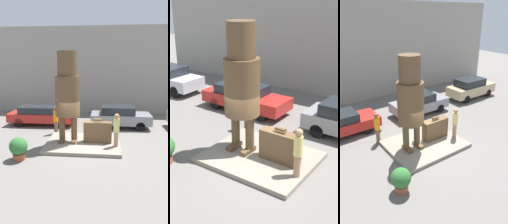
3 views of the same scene
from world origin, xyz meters
TOP-DOWN VIEW (x-y plane):
  - ground_plane at (0.00, 0.00)m, footprint 60.00×60.00m
  - pedestal at (0.00, 0.00)m, footprint 4.12×3.33m
  - building_backdrop at (0.00, 8.89)m, footprint 28.00×0.60m
  - statue_figure at (-0.86, 0.02)m, footprint 1.35×1.35m
  - giant_suitcase at (0.81, 0.08)m, footprint 1.55×0.48m
  - tourist at (1.81, -0.49)m, footprint 0.30×0.30m
  - parked_car_grey at (2.25, 3.83)m, footprint 4.21×1.83m
  - parked_car_tan at (7.91, 3.96)m, footprint 4.39×1.80m
  - planter_pot at (-2.85, -2.26)m, footprint 0.86×0.86m
  - worker_hivis at (-1.98, 1.85)m, footprint 0.31×0.31m

SIDE VIEW (x-z plane):
  - ground_plane at x=0.00m, z-range 0.00..0.00m
  - pedestal at x=0.00m, z-range 0.00..0.18m
  - planter_pot at x=-2.85m, z-range 0.05..1.16m
  - giant_suitcase at x=0.81m, z-range 0.09..1.45m
  - parked_car_grey at x=2.25m, z-range 0.04..1.59m
  - parked_car_tan at x=7.91m, z-range 0.03..1.75m
  - worker_hivis at x=-1.98m, z-range 0.09..1.93m
  - tourist at x=1.81m, z-range 0.27..2.05m
  - statue_figure at x=-0.86m, z-range 0.60..5.58m
  - building_backdrop at x=0.00m, z-range 0.00..7.83m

